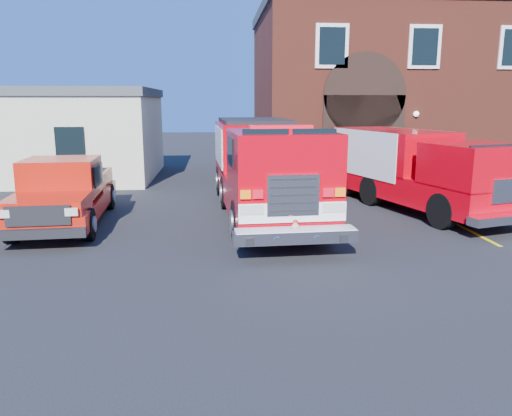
{
  "coord_description": "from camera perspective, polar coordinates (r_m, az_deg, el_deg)",
  "views": [
    {
      "loc": [
        -0.9,
        -12.52,
        3.73
      ],
      "look_at": [
        0.0,
        -1.2,
        1.3
      ],
      "focal_mm": 35.0,
      "sensor_mm": 36.0,
      "label": 1
    }
  ],
  "objects": [
    {
      "name": "parking_stripe_far",
      "position": [
        21.21,
        15.96,
        1.5
      ],
      "size": [
        0.12,
        3.0,
        0.01
      ],
      "primitive_type": "cube",
      "color": "yellow",
      "rests_on": "ground"
    },
    {
      "name": "secondary_truck",
      "position": [
        18.49,
        17.55,
        4.5
      ],
      "size": [
        4.79,
        8.69,
        2.69
      ],
      "color": "black",
      "rests_on": "ground"
    },
    {
      "name": "parking_stripe_near",
      "position": [
        15.86,
        23.45,
        -2.53
      ],
      "size": [
        0.12,
        3.0,
        0.01
      ],
      "primitive_type": "cube",
      "color": "yellow",
      "rests_on": "ground"
    },
    {
      "name": "fire_engine",
      "position": [
        16.6,
        0.86,
        4.76
      ],
      "size": [
        3.36,
        10.26,
        3.12
      ],
      "color": "black",
      "rests_on": "ground"
    },
    {
      "name": "fire_station",
      "position": [
        28.29,
        16.32,
        12.68
      ],
      "size": [
        15.2,
        10.2,
        8.45
      ],
      "color": "maroon",
      "rests_on": "ground"
    },
    {
      "name": "side_building",
      "position": [
        26.81,
        -22.35,
        7.93
      ],
      "size": [
        10.2,
        8.2,
        4.35
      ],
      "color": "beige",
      "rests_on": "ground"
    },
    {
      "name": "pickup_truck",
      "position": [
        16.41,
        -20.96,
        1.63
      ],
      "size": [
        2.69,
        6.46,
        2.07
      ],
      "color": "black",
      "rests_on": "ground"
    },
    {
      "name": "ground",
      "position": [
        13.1,
        -0.42,
        -4.47
      ],
      "size": [
        100.0,
        100.0,
        0.0
      ],
      "primitive_type": "plane",
      "color": "black",
      "rests_on": "ground"
    },
    {
      "name": "parking_stripe_mid",
      "position": [
        18.48,
        19.16,
        -0.23
      ],
      "size": [
        0.12,
        3.0,
        0.01
      ],
      "primitive_type": "cube",
      "color": "yellow",
      "rests_on": "ground"
    }
  ]
}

